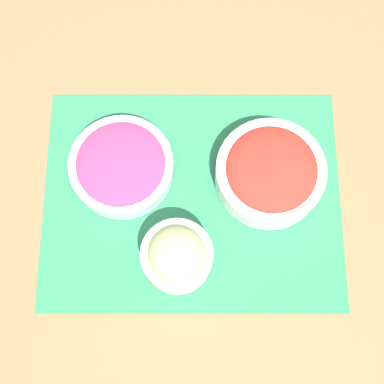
{
  "coord_description": "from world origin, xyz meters",
  "views": [
    {
      "loc": [
        -0.0,
        0.25,
        0.88
      ],
      "look_at": [
        0.0,
        0.0,
        0.03
      ],
      "focal_mm": 50.0,
      "sensor_mm": 36.0,
      "label": 1
    }
  ],
  "objects": [
    {
      "name": "ground_plane",
      "position": [
        0.0,
        0.0,
        0.0
      ],
      "size": [
        3.0,
        3.0,
        0.0
      ],
      "primitive_type": "plane",
      "color": "olive"
    },
    {
      "name": "placemat",
      "position": [
        0.0,
        0.0,
        0.0
      ],
      "size": [
        0.5,
        0.39,
        0.0
      ],
      "color": "#2D7A51",
      "rests_on": "ground_plane"
    },
    {
      "name": "tomato_bowl",
      "position": [
        -0.13,
        -0.03,
        0.04
      ],
      "size": [
        0.18,
        0.18,
        0.07
      ],
      "color": "white",
      "rests_on": "placemat"
    },
    {
      "name": "onion_bowl",
      "position": [
        0.12,
        -0.05,
        0.03
      ],
      "size": [
        0.17,
        0.17,
        0.05
      ],
      "color": "silver",
      "rests_on": "placemat"
    },
    {
      "name": "cucumber_bowl",
      "position": [
        0.02,
        0.11,
        0.05
      ],
      "size": [
        0.11,
        0.11,
        0.09
      ],
      "color": "silver",
      "rests_on": "placemat"
    }
  ]
}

